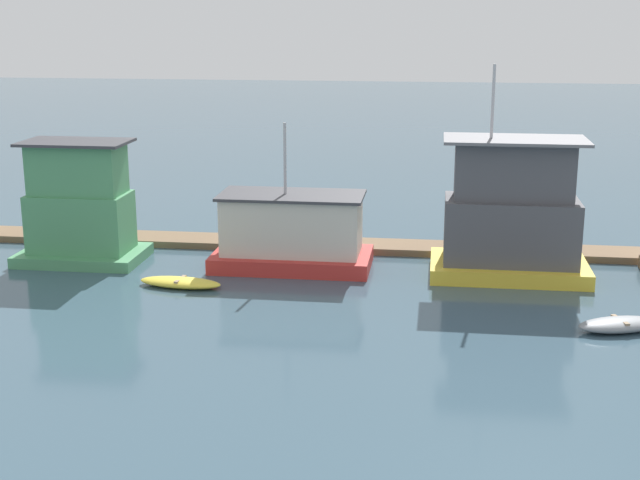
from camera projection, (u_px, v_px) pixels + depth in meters
ground_plane at (323, 266)px, 37.35m from camera, size 200.00×200.00×0.00m
dock_walkway at (332, 245)px, 40.14m from camera, size 51.00×1.98×0.30m
houseboat_green at (80, 209)px, 37.63m from camera, size 5.18×3.36×5.17m
houseboat_red at (292, 233)px, 36.93m from camera, size 6.55×3.47×6.04m
houseboat_yellow at (511, 218)px, 35.48m from camera, size 6.25×3.65×8.42m
dinghy_yellow at (180, 282)px, 34.52m from camera, size 3.39×1.46×0.37m
dinghy_grey at (620, 325)px, 29.78m from camera, size 3.15×2.06×0.46m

